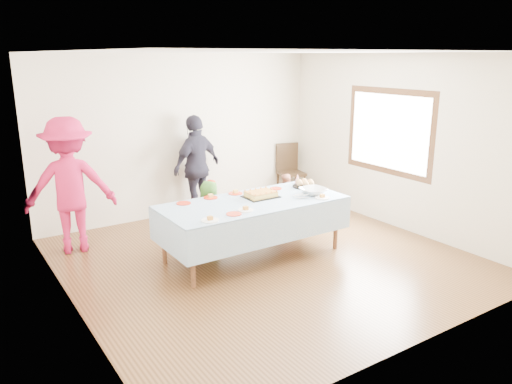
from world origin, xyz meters
TOP-DOWN VIEW (x-y plane):
  - ground at (0.00, 0.00)m, footprint 5.00×5.00m
  - room_walls at (0.05, 0.00)m, footprint 5.04×5.04m
  - party_table at (-0.08, 0.19)m, footprint 2.50×1.10m
  - birthday_cake at (0.12, 0.29)m, footprint 0.45×0.35m
  - rolls_tray at (0.97, 0.39)m, footprint 0.36×0.36m
  - punch_bowl at (0.81, 0.01)m, footprint 0.36×0.36m
  - party_hat at (1.00, 0.62)m, footprint 0.09×0.09m
  - fork_pile at (0.56, -0.04)m, footprint 0.24×0.18m
  - plate_red_far_a at (-0.91, 0.59)m, footprint 0.19×0.19m
  - plate_red_far_b at (-0.48, 0.63)m, footprint 0.20×0.20m
  - plate_red_far_c at (-0.09, 0.63)m, footprint 0.20×0.20m
  - plate_red_far_d at (0.54, 0.54)m, footprint 0.17×0.17m
  - plate_red_near at (-0.59, -0.16)m, footprint 0.19×0.19m
  - plate_white_left at (-0.95, -0.22)m, footprint 0.21×0.21m
  - plate_white_mid at (-0.39, -0.11)m, footprint 0.20×0.20m
  - plate_white_right at (0.79, -0.21)m, footprint 0.20×0.20m
  - dining_chair at (2.12, 2.29)m, footprint 0.53×0.53m
  - toddler_left at (-0.20, 1.18)m, footprint 0.34×0.23m
  - toddler_mid at (-0.36, 0.90)m, footprint 0.54×0.45m
  - toddler_right at (1.23, 1.23)m, footprint 0.44×0.38m
  - adult_left at (-2.06, 1.74)m, footprint 1.34×0.94m
  - adult_right at (0.10, 2.20)m, footprint 1.09×0.73m

SIDE VIEW (x-z plane):
  - ground at x=0.00m, z-range 0.00..0.00m
  - toddler_right at x=1.23m, z-range 0.00..0.78m
  - toddler_left at x=-0.20m, z-range 0.00..0.89m
  - toddler_mid at x=-0.36m, z-range 0.00..0.95m
  - dining_chair at x=2.12m, z-range 0.06..1.09m
  - party_table at x=-0.08m, z-range 0.33..1.11m
  - plate_red_far_a at x=-0.91m, z-range 0.78..0.79m
  - plate_red_far_b at x=-0.48m, z-range 0.78..0.79m
  - plate_red_far_c at x=-0.09m, z-range 0.78..0.79m
  - plate_red_far_d at x=0.54m, z-range 0.78..0.79m
  - plate_red_near at x=-0.59m, z-range 0.78..0.79m
  - plate_white_left at x=-0.95m, z-range 0.78..0.79m
  - plate_white_mid at x=-0.39m, z-range 0.78..0.79m
  - plate_white_right at x=0.79m, z-range 0.78..0.79m
  - fork_pile at x=0.56m, z-range 0.78..0.85m
  - birthday_cake at x=0.12m, z-range 0.78..0.86m
  - punch_bowl at x=0.81m, z-range 0.78..0.87m
  - rolls_tray at x=0.97m, z-range 0.77..0.88m
  - party_hat at x=1.00m, z-range 0.78..0.93m
  - adult_right at x=0.10m, z-range 0.00..1.72m
  - adult_left at x=-2.06m, z-range 0.00..1.88m
  - room_walls at x=0.05m, z-range 0.41..3.13m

